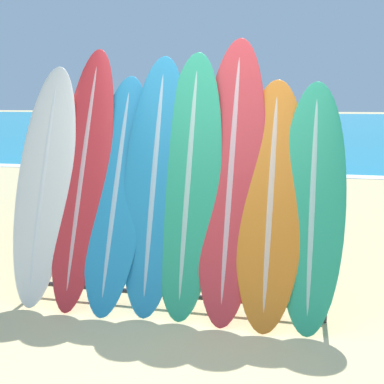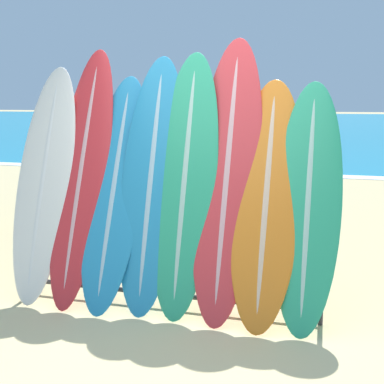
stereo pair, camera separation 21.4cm
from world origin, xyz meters
name	(u,v)px [view 2 (the right image)]	position (x,y,z in m)	size (l,w,h in m)	color
ground_plane	(180,341)	(0.00, 0.00, 0.00)	(160.00, 160.00, 0.00)	tan
ocean_water	(332,124)	(0.00, 38.77, 0.00)	(120.00, 60.00, 0.01)	teal
surfboard_rack	(167,255)	(-0.32, 0.62, 0.48)	(2.71, 0.04, 0.89)	#28282D
surfboard_slot_0	(44,182)	(-1.52, 0.65, 1.08)	(0.55, 0.84, 2.15)	silver
surfboard_slot_1	(82,174)	(-1.16, 0.70, 1.16)	(0.51, 0.97, 2.31)	red
surfboard_slot_2	(114,190)	(-0.82, 0.66, 1.03)	(0.54, 0.93, 2.06)	teal
surfboard_slot_3	(151,183)	(-0.47, 0.67, 1.11)	(0.56, 0.78, 2.23)	teal
surfboard_slot_4	(185,182)	(-0.16, 0.67, 1.13)	(0.56, 0.80, 2.25)	#289E70
surfboard_slot_5	(227,176)	(0.20, 0.71, 1.19)	(0.57, 0.94, 2.38)	red
surfboard_slot_6	(266,201)	(0.55, 0.64, 1.01)	(0.58, 0.88, 2.01)	orange
surfboard_slot_7	(308,205)	(0.88, 0.64, 0.99)	(0.53, 0.78, 1.99)	#289E70
person_near_water	(197,168)	(-0.63, 2.71, 0.98)	(0.30, 0.24, 1.80)	#846047
person_mid_beach	(211,144)	(-1.75, 7.90, 0.85)	(0.21, 0.26, 1.57)	beige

